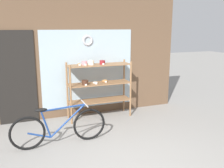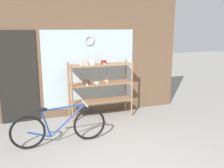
% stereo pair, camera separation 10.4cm
% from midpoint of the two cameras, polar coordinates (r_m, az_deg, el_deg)
% --- Properties ---
extents(storefront_facade, '(5.11, 0.13, 3.34)m').
position_cam_midpoint_polar(storefront_facade, '(6.09, -8.40, 7.70)').
color(storefront_facade, brown).
rests_on(storefront_facade, ground_plane).
extents(display_case, '(1.51, 0.45, 1.40)m').
position_cam_midpoint_polar(display_case, '(5.96, -3.69, 0.35)').
color(display_case, '#8E6642').
rests_on(display_case, ground_plane).
extents(bicycle, '(1.78, 0.46, 0.77)m').
position_cam_midpoint_polar(bicycle, '(4.81, -12.58, -9.65)').
color(bicycle, black).
rests_on(bicycle, ground_plane).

